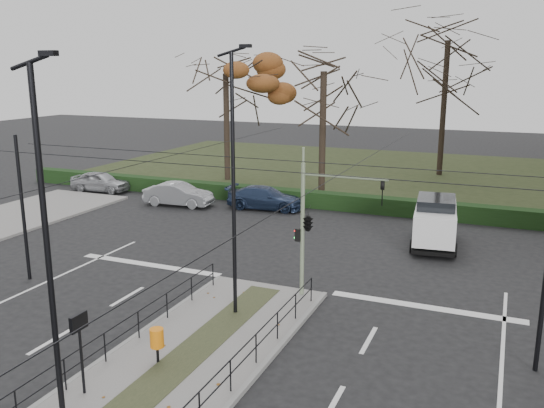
{
  "coord_description": "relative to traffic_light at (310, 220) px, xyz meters",
  "views": [
    {
      "loc": [
        8.39,
        -14.89,
        8.55
      ],
      "look_at": [
        -1.09,
        7.75,
        2.72
      ],
      "focal_mm": 38.0,
      "sensor_mm": 36.0,
      "label": 1
    }
  ],
  "objects": [
    {
      "name": "hedge",
      "position": [
        -7.79,
        14.1,
        -2.58
      ],
      "size": [
        38.0,
        1.0,
        1.0
      ],
      "primitive_type": "cube",
      "color": "black",
      "rests_on": "ground"
    },
    {
      "name": "catenary",
      "position": [
        -1.79,
        -2.88,
        0.35
      ],
      "size": [
        20.0,
        34.0,
        6.0
      ],
      "color": "black",
      "rests_on": "ground"
    },
    {
      "name": "info_panel",
      "position": [
        -3.3,
        -8.68,
        -1.17
      ],
      "size": [
        0.13,
        0.59,
        2.25
      ],
      "color": "black",
      "rests_on": "median_island"
    },
    {
      "name": "parked_car_first",
      "position": [
        -19.99,
        12.69,
        -2.36
      ],
      "size": [
        4.34,
        2.03,
        1.44
      ],
      "primitive_type": "imported",
      "rotation": [
        0.0,
        0.0,
        1.65
      ],
      "color": "#96989C",
      "rests_on": "ground"
    },
    {
      "name": "rust_tree",
      "position": [
        -13.54,
        19.77,
        5.03
      ],
      "size": [
        7.93,
        7.93,
        10.55
      ],
      "color": "black",
      "rests_on": "park"
    },
    {
      "name": "park",
      "position": [
        -7.79,
        27.5,
        -3.03
      ],
      "size": [
        38.0,
        26.0,
        0.1
      ],
      "primitive_type": "cube",
      "color": "black",
      "rests_on": "ground"
    },
    {
      "name": "bare_tree_near",
      "position": [
        -5.09,
        17.24,
        4.64
      ],
      "size": [
        6.44,
        6.44,
        10.93
      ],
      "color": "black",
      "rests_on": "park"
    },
    {
      "name": "streetlamp_median_near",
      "position": [
        -1.99,
        -10.78,
        1.5
      ],
      "size": [
        0.73,
        0.15,
        8.73
      ],
      "color": "black",
      "rests_on": "median_island"
    },
    {
      "name": "median_railing",
      "position": [
        -1.79,
        -7.1,
        -2.1
      ],
      "size": [
        4.14,
        13.24,
        0.92
      ],
      "color": "black",
      "rests_on": "median_island"
    },
    {
      "name": "parked_car_third",
      "position": [
        -7.19,
        12.49,
        -2.38
      ],
      "size": [
        4.96,
        2.39,
        1.39
      ],
      "primitive_type": "imported",
      "rotation": [
        0.0,
        0.0,
        1.66
      ],
      "color": "#1F2C48",
      "rests_on": "ground"
    },
    {
      "name": "ground",
      "position": [
        -1.79,
        -4.5,
        -3.08
      ],
      "size": [
        140.0,
        140.0,
        0.0
      ],
      "primitive_type": "plane",
      "color": "black",
      "rests_on": "ground"
    },
    {
      "name": "traffic_light",
      "position": [
        0.0,
        0.0,
        0.0
      ],
      "size": [
        3.43,
        1.97,
        5.04
      ],
      "color": "gray",
      "rests_on": "median_island"
    },
    {
      "name": "white_van",
      "position": [
        3.48,
        8.66,
        -1.8
      ],
      "size": [
        2.49,
        4.78,
        2.45
      ],
      "color": "white",
      "rests_on": "ground"
    },
    {
      "name": "streetlamp_median_far",
      "position": [
        -1.86,
        -2.49,
        1.71
      ],
      "size": [
        0.76,
        0.16,
        9.13
      ],
      "color": "black",
      "rests_on": "median_island"
    },
    {
      "name": "median_island",
      "position": [
        -1.79,
        -7.0,
        -3.01
      ],
      "size": [
        4.4,
        15.0,
        0.14
      ],
      "primitive_type": "cube",
      "color": "slate",
      "rests_on": "ground"
    },
    {
      "name": "litter_bin",
      "position": [
        -2.41,
        -6.53,
        -2.18
      ],
      "size": [
        0.41,
        0.41,
        1.05
      ],
      "color": "black",
      "rests_on": "median_island"
    },
    {
      "name": "bare_tree_center",
      "position": [
        1.37,
        28.24,
        6.77
      ],
      "size": [
        9.14,
        9.14,
        13.96
      ],
      "color": "black",
      "rests_on": "park"
    },
    {
      "name": "parked_car_second",
      "position": [
        -12.62,
        11.16,
        -2.35
      ],
      "size": [
        4.53,
        1.92,
        1.45
      ],
      "primitive_type": "imported",
      "rotation": [
        0.0,
        0.0,
        1.66
      ],
      "color": "#96989C",
      "rests_on": "ground"
    }
  ]
}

